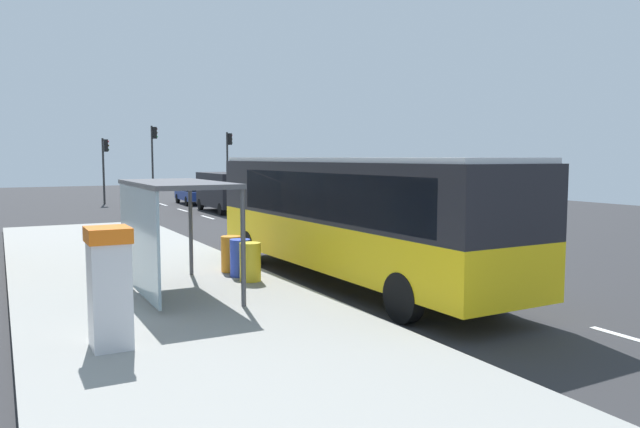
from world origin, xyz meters
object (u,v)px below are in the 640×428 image
Objects in this scene: recycling_bin_yellow at (250,262)px; recycling_bin_blue at (240,258)px; bus at (350,211)px; recycling_bin_orange at (231,254)px; white_van at (225,189)px; traffic_light_near_side at (229,155)px; traffic_light_far_side at (105,160)px; sedan_near at (194,193)px; traffic_light_median at (154,152)px; ticket_machine at (110,286)px; bus_shelter at (162,208)px.

recycling_bin_yellow is 0.70m from recycling_bin_blue.
recycling_bin_orange is (-2.49, 2.00, -1.19)m from bus.
recycling_bin_blue is at bearing -107.99° from white_van.
traffic_light_near_side is 8.64m from traffic_light_far_side.
sedan_near is 1.00× the size of traffic_light_far_side.
recycling_bin_blue is at bearing -108.87° from traffic_light_near_side.
white_van is 0.96× the size of traffic_light_median.
recycling_bin_orange is (-6.40, -19.01, -0.69)m from white_van.
white_van is 5.49× the size of recycling_bin_blue.
traffic_light_far_side reaches higher than ticket_machine.
sedan_near reaches higher than recycling_bin_blue.
bus_shelter is (1.68, 3.45, 0.93)m from ticket_machine.
traffic_light_near_side is 5.36m from traffic_light_median.
traffic_light_far_side is (-5.29, 9.47, 1.68)m from white_van.
sedan_near is 4.55m from traffic_light_near_side.
white_van is 6.73m from sedan_near.
recycling_bin_yellow is at bearing 166.45° from bus.
sedan_near is at bearing 71.46° from ticket_machine.
recycling_bin_yellow is 0.17× the size of traffic_light_median.
bus_shelter reaches higher than sedan_near.
recycling_bin_orange is at bearing -104.18° from sedan_near.
recycling_bin_blue is 29.29m from traffic_light_far_side.
recycling_bin_yellow and recycling_bin_blue have the same top height.
traffic_light_median is (-1.81, 10.27, 2.26)m from white_van.
traffic_light_far_side is (1.11, 28.48, 2.37)m from recycling_bin_orange.
traffic_light_near_side is 0.92× the size of traffic_light_median.
recycling_bin_orange is at bearing 141.21° from bus.
recycling_bin_yellow is (-2.49, 0.60, -1.19)m from bus.
traffic_light_median is (4.59, 30.68, 2.95)m from recycling_bin_yellow.
recycling_bin_orange is 0.17× the size of traffic_light_median.
bus is 11.65× the size of recycling_bin_blue.
traffic_light_near_side reaches higher than recycling_bin_blue.
traffic_light_median is at bearing 76.20° from ticket_machine.
white_van is (3.91, 21.01, -0.50)m from bus.
bus is at bearing -87.40° from traffic_light_far_side.
sedan_near is 28.90m from bus_shelter.
recycling_bin_orange is at bearing 90.00° from recycling_bin_yellow.
sedan_near is 0.89× the size of traffic_light_near_side.
bus is at bearing -2.23° from bus_shelter.
recycling_bin_orange is 0.19× the size of traffic_light_near_side.
bus_shelter is at bearing -111.99° from traffic_light_near_side.
recycling_bin_blue and recycling_bin_orange have the same top height.
bus_shelter reaches higher than recycling_bin_blue.
white_van is at bearing -90.83° from sedan_near.
recycling_bin_yellow is at bearing -92.12° from traffic_light_far_side.
bus is 2.03× the size of traffic_light_median.
bus is 21.37m from white_van.
recycling_bin_orange is 29.45m from traffic_light_near_side.
traffic_light_median is at bearing 77.65° from bus_shelter.
white_van is 2.69× the size of ticket_machine.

